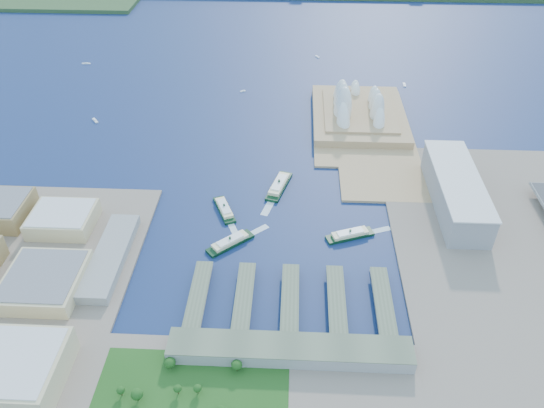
# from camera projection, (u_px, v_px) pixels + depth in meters

# --- Properties ---
(ground) EXTENTS (3000.00, 3000.00, 0.00)m
(ground) POSITION_uv_depth(u_px,v_px,m) (278.00, 247.00, 545.96)
(ground) COLOR #0E1F42
(ground) RESTS_ON ground
(east_land) EXTENTS (240.00, 500.00, 3.00)m
(east_land) POSITION_uv_depth(u_px,v_px,m) (531.00, 290.00, 496.21)
(east_land) COLOR gray
(east_land) RESTS_ON ground
(peninsula) EXTENTS (135.00, 220.00, 3.00)m
(peninsula) POSITION_uv_depth(u_px,v_px,m) (361.00, 125.00, 747.36)
(peninsula) COLOR tan
(peninsula) RESTS_ON ground
(opera_house) EXTENTS (134.00, 180.00, 58.00)m
(opera_house) POSITION_uv_depth(u_px,v_px,m) (360.00, 99.00, 744.82)
(opera_house) COLOR white
(opera_house) RESTS_ON peninsula
(toaster_building) EXTENTS (45.00, 155.00, 35.00)m
(toaster_building) POSITION_uv_depth(u_px,v_px,m) (456.00, 191.00, 589.59)
(toaster_building) COLOR gray
(toaster_building) RESTS_ON east_land
(west_buildings) EXTENTS (200.00, 280.00, 27.00)m
(west_buildings) POSITION_uv_depth(u_px,v_px,m) (5.00, 276.00, 489.90)
(west_buildings) COLOR olive
(west_buildings) RESTS_ON west_land
(ferry_wharves) EXTENTS (184.00, 90.00, 9.30)m
(ferry_wharves) POSITION_uv_depth(u_px,v_px,m) (290.00, 299.00, 483.06)
(ferry_wharves) COLOR #535E47
(ferry_wharves) RESTS_ON ground
(terminal_building) EXTENTS (200.00, 28.00, 12.00)m
(terminal_building) POSITION_uv_depth(u_px,v_px,m) (290.00, 350.00, 432.75)
(terminal_building) COLOR gray
(terminal_building) RESTS_ON south_land
(park) EXTENTS (150.00, 110.00, 16.00)m
(park) POSITION_uv_depth(u_px,v_px,m) (187.00, 406.00, 390.73)
(park) COLOR #194714
(park) RESTS_ON south_land
(ferry_a) EXTENTS (31.32, 50.78, 9.42)m
(ferry_a) POSITION_uv_depth(u_px,v_px,m) (224.00, 208.00, 591.40)
(ferry_a) COLOR black
(ferry_a) RESTS_ON ground
(ferry_b) EXTENTS (31.06, 62.17, 11.40)m
(ferry_b) POSITION_uv_depth(u_px,v_px,m) (279.00, 184.00, 626.28)
(ferry_b) COLOR black
(ferry_b) RESTS_ON ground
(ferry_c) EXTENTS (48.68, 45.03, 10.01)m
(ferry_c) POSITION_uv_depth(u_px,v_px,m) (230.00, 241.00, 546.37)
(ferry_c) COLOR black
(ferry_c) RESTS_ON ground
(ferry_d) EXTENTS (52.82, 30.30, 9.74)m
(ferry_d) POSITION_uv_depth(u_px,v_px,m) (350.00, 233.00, 556.17)
(ferry_d) COLOR black
(ferry_d) RESTS_ON ground
(boat_a) EXTENTS (12.22, 14.21, 2.91)m
(boat_a) POSITION_uv_depth(u_px,v_px,m) (95.00, 120.00, 759.49)
(boat_a) COLOR white
(boat_a) RESTS_ON ground
(boat_b) EXTENTS (9.00, 7.14, 2.35)m
(boat_b) POSITION_uv_depth(u_px,v_px,m) (243.00, 91.00, 836.69)
(boat_b) COLOR white
(boat_b) RESTS_ON ground
(boat_c) EXTENTS (3.91, 12.78, 2.86)m
(boat_c) POSITION_uv_depth(u_px,v_px,m) (404.00, 85.00, 854.84)
(boat_c) COLOR white
(boat_c) RESTS_ON ground
(boat_d) EXTENTS (14.58, 3.35, 2.46)m
(boat_d) POSITION_uv_depth(u_px,v_px,m) (86.00, 63.00, 924.38)
(boat_d) COLOR white
(boat_d) RESTS_ON ground
(boat_e) EXTENTS (7.98, 10.07, 2.43)m
(boat_e) POSITION_uv_depth(u_px,v_px,m) (317.00, 57.00, 948.59)
(boat_e) COLOR white
(boat_e) RESTS_ON ground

